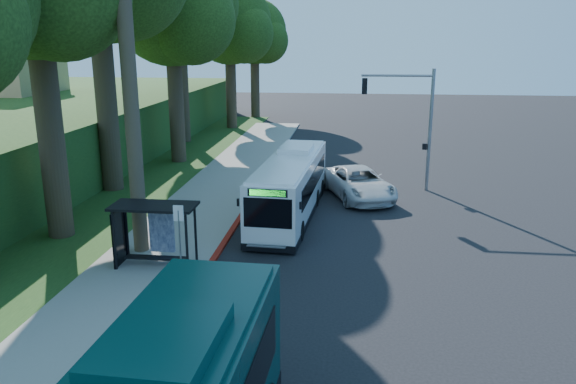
# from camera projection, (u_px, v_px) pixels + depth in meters

# --- Properties ---
(ground) EXTENTS (140.00, 140.00, 0.00)m
(ground) POSITION_uv_depth(u_px,v_px,m) (340.00, 247.00, 23.92)
(ground) COLOR black
(ground) RESTS_ON ground
(sidewalk) EXTENTS (4.50, 70.00, 0.12)m
(sidewalk) POSITION_uv_depth(u_px,v_px,m) (174.00, 239.00, 24.70)
(sidewalk) COLOR gray
(sidewalk) RESTS_ON ground
(red_curb) EXTENTS (0.25, 30.00, 0.13)m
(red_curb) POSITION_uv_depth(u_px,v_px,m) (201.00, 279.00, 20.62)
(red_curb) COLOR maroon
(red_curb) RESTS_ON ground
(grass_verge) EXTENTS (8.00, 70.00, 0.06)m
(grass_verge) POSITION_uv_depth(u_px,v_px,m) (100.00, 204.00, 30.13)
(grass_verge) COLOR #234719
(grass_verge) RESTS_ON ground
(bus_shelter) EXTENTS (3.20, 1.51, 2.55)m
(bus_shelter) POSITION_uv_depth(u_px,v_px,m) (150.00, 222.00, 21.50)
(bus_shelter) COLOR black
(bus_shelter) RESTS_ON ground
(stop_sign_pole) EXTENTS (0.35, 0.06, 3.17)m
(stop_sign_pole) POSITION_uv_depth(u_px,v_px,m) (180.00, 236.00, 19.17)
(stop_sign_pole) COLOR gray
(stop_sign_pole) RESTS_ON ground
(traffic_signal_pole) EXTENTS (4.10, 0.30, 7.00)m
(traffic_signal_pole) POSITION_uv_depth(u_px,v_px,m) (413.00, 115.00, 31.92)
(traffic_signal_pole) COLOR gray
(traffic_signal_pole) RESTS_ON ground
(tree_2) EXTENTS (8.82, 8.40, 15.12)m
(tree_2) POSITION_uv_depth(u_px,v_px,m) (173.00, 10.00, 37.77)
(tree_2) COLOR #382B1E
(tree_2) RESTS_ON ground
(tree_4) EXTENTS (8.40, 8.00, 14.14)m
(tree_4) POSITION_uv_depth(u_px,v_px,m) (230.00, 26.00, 53.25)
(tree_4) COLOR #382B1E
(tree_4) RESTS_ON ground
(tree_5) EXTENTS (7.35, 7.00, 12.86)m
(tree_5) POSITION_uv_depth(u_px,v_px,m) (255.00, 35.00, 61.01)
(tree_5) COLOR #382B1E
(tree_5) RESTS_ON ground
(white_bus) EXTENTS (2.96, 10.90, 3.21)m
(white_bus) POSITION_uv_depth(u_px,v_px,m) (291.00, 185.00, 27.90)
(white_bus) COLOR white
(white_bus) RESTS_ON ground
(pickup) EXTENTS (4.62, 6.61, 1.67)m
(pickup) POSITION_uv_depth(u_px,v_px,m) (359.00, 183.00, 31.19)
(pickup) COLOR silver
(pickup) RESTS_ON ground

